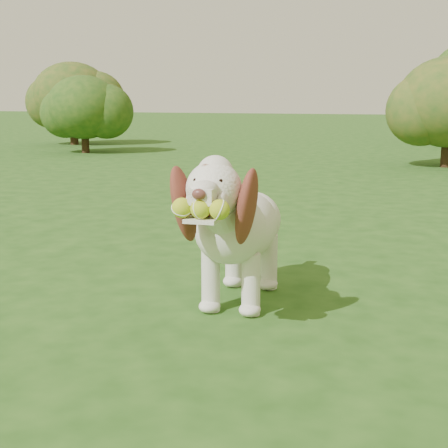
% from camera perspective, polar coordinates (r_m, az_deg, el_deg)
% --- Properties ---
extents(ground, '(80.00, 80.00, 0.00)m').
position_cam_1_polar(ground, '(2.98, -3.08, -7.94)').
color(ground, '#1F4614').
rests_on(ground, ground).
extents(dog, '(0.47, 1.17, 0.76)m').
position_cam_1_polar(dog, '(2.96, 1.21, 0.07)').
color(dog, silver).
rests_on(dog, ground).
extents(shrub_a, '(1.37, 1.37, 1.42)m').
position_cam_1_polar(shrub_a, '(11.97, -12.69, 10.36)').
color(shrub_a, '#382314').
rests_on(shrub_a, ground).
extents(shrub_e, '(1.72, 1.72, 1.78)m').
position_cam_1_polar(shrub_e, '(14.22, -13.70, 11.28)').
color(shrub_e, '#382314').
rests_on(shrub_e, ground).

